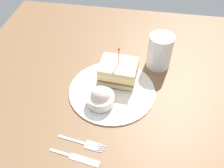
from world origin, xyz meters
TOP-DOWN VIEW (x-y plane):
  - ground_plane at (0.00, 0.00)cm, footprint 91.87×91.87cm
  - plate at (0.00, 0.00)cm, footprint 24.21×24.21cm
  - sandwich_half_center at (1.06, 4.57)cm, footprint 10.90×9.15cm
  - coleslaw_bowl at (-2.15, -5.23)cm, footprint 7.25×7.25cm
  - drink_glass at (12.23, 13.44)cm, footprint 7.32×7.32cm
  - fork at (-3.01, -17.74)cm, footprint 12.12×2.96cm
  - knife at (-4.48, -21.48)cm, footprint 12.08×2.82cm

SIDE VIEW (x-z plane):
  - ground_plane at x=0.00cm, z-range -2.00..0.00cm
  - fork at x=-3.01cm, z-range 0.00..0.35cm
  - knife at x=-4.48cm, z-range 0.00..0.35cm
  - plate at x=0.00cm, z-range 0.00..0.91cm
  - coleslaw_bowl at x=-2.15cm, z-range 0.26..5.48cm
  - sandwich_half_center at x=1.06cm, z-range -1.79..9.17cm
  - drink_glass at x=12.23cm, z-range -0.32..10.35cm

